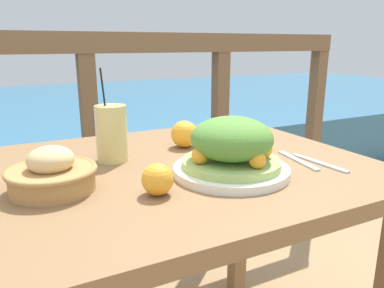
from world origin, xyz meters
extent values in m
cube|color=olive|center=(0.00, 0.00, 0.75)|extent=(1.14, 0.82, 0.04)
cube|color=olive|center=(0.51, 0.35, 0.36)|extent=(0.06, 0.06, 0.73)
cube|color=brown|center=(0.00, 0.81, 1.09)|extent=(2.80, 0.08, 0.09)
cube|color=brown|center=(0.00, 0.81, 0.52)|extent=(0.07, 0.07, 1.04)
cube|color=brown|center=(0.68, 0.81, 0.52)|extent=(0.07, 0.07, 1.04)
cube|color=brown|center=(1.36, 0.81, 0.52)|extent=(0.07, 0.07, 1.04)
cube|color=teal|center=(0.00, 3.31, 0.23)|extent=(12.00, 4.00, 0.47)
cylinder|color=white|center=(0.14, -0.13, 0.78)|extent=(0.29, 0.29, 0.02)
cylinder|color=#A8C66B|center=(0.14, -0.13, 0.80)|extent=(0.24, 0.24, 0.02)
ellipsoid|color=#568E38|center=(0.14, -0.13, 0.86)|extent=(0.20, 0.20, 0.11)
sphere|color=#F9A328|center=(0.22, -0.16, 0.83)|extent=(0.04, 0.04, 0.04)
sphere|color=#F9A328|center=(0.16, -0.05, 0.83)|extent=(0.04, 0.04, 0.04)
sphere|color=#F9A328|center=(0.06, -0.13, 0.83)|extent=(0.04, 0.04, 0.04)
sphere|color=#F9A328|center=(0.16, -0.22, 0.83)|extent=(0.04, 0.04, 0.04)
cylinder|color=#DBCC7F|center=(-0.09, 0.11, 0.85)|extent=(0.08, 0.08, 0.15)
cylinder|color=black|center=(-0.10, 0.11, 0.91)|extent=(0.01, 0.07, 0.21)
cylinder|color=#AD7F47|center=(-0.26, -0.05, 0.80)|extent=(0.18, 0.18, 0.05)
torus|color=#AD7F47|center=(-0.26, -0.05, 0.82)|extent=(0.19, 0.19, 0.01)
ellipsoid|color=#DBB77A|center=(-0.26, -0.05, 0.84)|extent=(0.10, 0.10, 0.06)
cube|color=silver|center=(0.36, -0.13, 0.77)|extent=(0.04, 0.18, 0.00)
cube|color=silver|center=(0.40, -0.17, 0.77)|extent=(0.03, 0.18, 0.00)
sphere|color=#F9A328|center=(-0.07, -0.17, 0.80)|extent=(0.07, 0.07, 0.07)
sphere|color=#F9A328|center=(0.15, 0.14, 0.81)|extent=(0.08, 0.08, 0.08)
camera|label=1|loc=(-0.34, -0.87, 1.08)|focal=35.00mm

